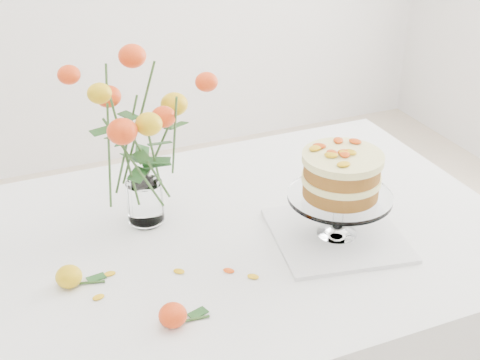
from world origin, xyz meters
The scene contains 12 objects.
table centered at (0.00, 0.00, 0.67)m, with size 1.43×0.93×0.76m.
napkin centered at (0.27, -0.11, 0.76)m, with size 0.29×0.29×0.01m, color white.
cake_stand centered at (0.27, -0.11, 0.91)m, with size 0.24×0.24×0.21m.
rose_vase centered at (-0.13, 0.12, 1.01)m, with size 0.32×0.32×0.44m.
loose_rose_near centered at (-0.35, -0.06, 0.78)m, with size 0.10×0.06×0.05m.
loose_rose_far centered at (-0.18, -0.26, 0.78)m, with size 0.10×0.06×0.05m.
stray_petal_a centered at (-0.12, -0.10, 0.76)m, with size 0.03×0.02×0.00m, color #EAAE0E.
stray_petal_b centered at (-0.02, -0.14, 0.76)m, with size 0.03×0.02×0.00m, color #EAAE0E.
stray_petal_c centered at (0.02, -0.18, 0.76)m, with size 0.03×0.02×0.00m, color #EAAE0E.
stray_petal_d centered at (-0.26, -0.05, 0.76)m, with size 0.03×0.02×0.00m, color #EAAE0E.
stray_petal_e centered at (-0.30, -0.12, 0.76)m, with size 0.03×0.02×0.00m, color #EAAE0E.
stray_petal_f centered at (0.30, -0.08, 0.76)m, with size 0.03×0.02×0.00m, color #EAAE0E.
Camera 1 is at (-0.46, -1.23, 1.62)m, focal length 50.00 mm.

